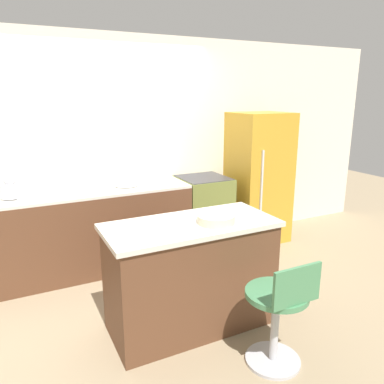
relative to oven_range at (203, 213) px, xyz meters
The scene contains 10 objects.
ground_plane 1.26m from the oven_range, 164.43° to the right, with size 14.00×14.00×0.00m, color #998466.
wall_back 1.44m from the oven_range, 163.82° to the left, with size 8.00×0.06×2.60m.
back_counter 1.48m from the oven_range, behind, with size 2.35×0.59×0.94m.
kitchen_island 1.68m from the oven_range, 121.73° to the right, with size 1.41×0.65×0.93m.
oven_range is the anchor object (origin of this frame).
refrigerator 0.90m from the oven_range, ahead, with size 0.71×0.67×1.71m.
stool_chair 2.22m from the oven_range, 104.14° to the right, with size 0.45×0.45×0.85m.
kettle 2.23m from the oven_range, behind, with size 0.20×0.20×0.23m.
mixing_bowl 1.11m from the oven_range, behind, with size 0.28×0.28×0.10m.
fruit_bowl 1.75m from the oven_range, 114.80° to the right, with size 0.30×0.30×0.07m.
Camera 1 is at (-1.02, -3.67, 1.94)m, focal length 35.00 mm.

